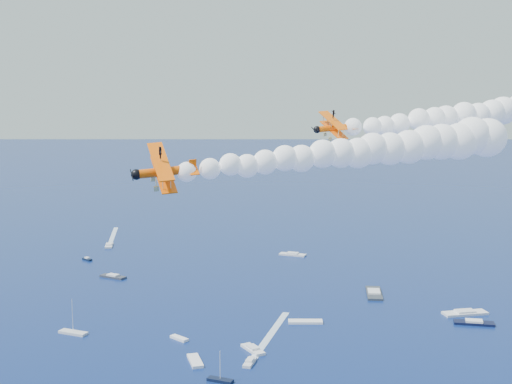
# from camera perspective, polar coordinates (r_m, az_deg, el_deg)

# --- Properties ---
(biplane_lead) EXTENTS (9.90, 10.57, 6.95)m
(biplane_lead) POSITION_cam_1_polar(r_m,az_deg,el_deg) (100.77, 6.56, 5.29)
(biplane_lead) COLOR #F45C05
(biplane_trail) EXTENTS (12.94, 13.85, 9.73)m
(biplane_trail) POSITION_cam_1_polar(r_m,az_deg,el_deg) (88.13, -7.48, 1.69)
(biplane_trail) COLOR #F75A05
(smoke_trail_lead) EXTENTS (52.03, 48.73, 9.38)m
(smoke_trail_lead) POSITION_cam_1_polar(r_m,az_deg,el_deg) (113.34, 18.30, 6.19)
(smoke_trail_lead) COLOR white
(smoke_trail_trail) EXTENTS (51.99, 47.69, 9.38)m
(smoke_trail_trail) POSITION_cam_1_polar(r_m,az_deg,el_deg) (94.99, 7.66, 3.28)
(smoke_trail_trail) COLOR white
(spectator_boats) EXTENTS (232.55, 183.03, 0.70)m
(spectator_boats) POSITION_cam_1_polar(r_m,az_deg,el_deg) (193.53, 5.46, -11.57)
(spectator_boats) COLOR silver
(spectator_boats) RESTS_ON ground
(boat_wakes) EXTENTS (271.56, 144.89, 0.04)m
(boat_wakes) POSITION_cam_1_polar(r_m,az_deg,el_deg) (234.02, 7.36, -8.17)
(boat_wakes) COLOR white
(boat_wakes) RESTS_ON ground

